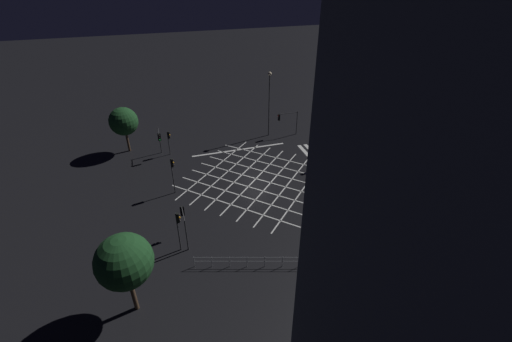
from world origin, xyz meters
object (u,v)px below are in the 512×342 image
street_lamp_east (269,92)px  waiting_car (333,148)px  traffic_light_se_cross (286,119)px  traffic_light_ne_cross (169,138)px  traffic_light_median_south (328,149)px  street_tree_far (124,122)px  traffic_light_nw_main (184,219)px  street_tree_near (124,262)px  traffic_light_ne_main (159,138)px  traffic_light_median_north (173,169)px  street_lamp_west (403,226)px  traffic_light_nw_cross (178,224)px

street_lamp_east → waiting_car: 11.25m
traffic_light_se_cross → traffic_light_ne_cross: size_ratio=1.09×
traffic_light_median_south → street_tree_far: 25.35m
traffic_light_se_cross → street_lamp_east: street_lamp_east is taller
traffic_light_nw_main → street_tree_near: bearing=144.6°
traffic_light_se_cross → street_tree_near: bearing=48.6°
traffic_light_median_south → street_tree_near: 26.10m
traffic_light_median_south → traffic_light_ne_cross: traffic_light_median_south is taller
traffic_light_ne_cross → street_tree_near: (-22.61, 4.53, 2.33)m
traffic_light_median_south → traffic_light_ne_main: bearing=-24.7°
traffic_light_ne_cross → street_lamp_east: street_lamp_east is taller
traffic_light_median_north → street_tree_near: street_tree_near is taller
street_tree_near → traffic_light_ne_main: bearing=-8.7°
traffic_light_ne_cross → street_tree_far: (2.58, 5.08, 1.82)m
traffic_light_median_south → street_lamp_west: size_ratio=0.44×
traffic_light_median_north → street_tree_far: (11.45, 4.76, 1.15)m
street_lamp_west → waiting_car: street_lamp_west is taller
street_lamp_west → traffic_light_se_cross: bearing=-5.0°
traffic_light_ne_main → street_lamp_west: 29.97m
traffic_light_median_north → street_tree_far: bearing=112.6°
traffic_light_nw_main → traffic_light_median_south: traffic_light_median_south is taller
street_tree_near → street_tree_far: (25.19, 0.55, -0.51)m
traffic_light_nw_cross → street_tree_far: size_ratio=0.67×
traffic_light_se_cross → waiting_car: (-6.51, -3.98, -2.00)m
traffic_light_nw_cross → traffic_light_ne_main: (17.44, 0.38, -0.22)m
street_lamp_east → street_tree_near: size_ratio=1.38×
traffic_light_ne_cross → street_lamp_east: size_ratio=0.36×
traffic_light_nw_main → street_tree_near: size_ratio=0.49×
traffic_light_nw_cross → street_lamp_east: bearing=53.0°
traffic_light_nw_main → waiting_car: traffic_light_nw_main is taller
traffic_light_ne_cross → street_lamp_west: size_ratio=0.42×
waiting_car → street_tree_far: bearing=-18.2°
traffic_light_se_cross → street_lamp_east: 4.49m
traffic_light_se_cross → street_tree_far: size_ratio=0.59×
traffic_light_median_north → traffic_light_ne_main: bearing=95.3°
traffic_light_se_cross → street_tree_far: (1.78, 21.19, 1.54)m
traffic_light_se_cross → street_tree_near: street_tree_near is taller
waiting_car → traffic_light_nw_main: bearing=28.1°
street_lamp_west → waiting_car: bearing=-17.3°
traffic_light_nw_cross → street_tree_near: bearing=-127.4°
traffic_light_ne_cross → waiting_car: size_ratio=0.76×
street_tree_far → waiting_car: (-8.29, -25.17, -3.53)m
traffic_light_ne_cross → traffic_light_se_cross: bearing=2.8°
traffic_light_median_north → traffic_light_ne_cross: bearing=88.0°
traffic_light_nw_main → street_lamp_west: street_lamp_west is taller
traffic_light_median_south → street_lamp_east: bearing=-70.5°
traffic_light_ne_main → traffic_light_se_cross: (1.02, -17.24, -0.02)m
traffic_light_median_north → traffic_light_nw_cross: bearing=-92.8°
traffic_light_nw_main → traffic_light_se_cross: 23.84m
street_tree_far → traffic_light_nw_main: bearing=-165.8°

